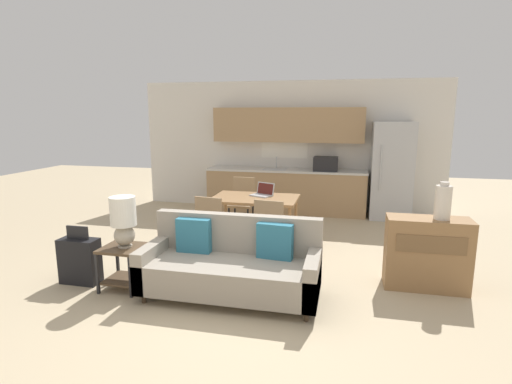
# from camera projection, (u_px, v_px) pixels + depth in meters

# --- Properties ---
(ground_plane) EXTENTS (20.00, 20.00, 0.00)m
(ground_plane) POSITION_uv_depth(u_px,v_px,m) (225.00, 304.00, 4.31)
(ground_plane) COLOR tan
(wall_back) EXTENTS (6.40, 0.07, 2.70)m
(wall_back) POSITION_uv_depth(u_px,v_px,m) (289.00, 146.00, 8.48)
(wall_back) COLOR silver
(wall_back) RESTS_ON ground_plane
(kitchen_counter) EXTENTS (3.29, 0.65, 2.15)m
(kitchen_counter) POSITION_uv_depth(u_px,v_px,m) (287.00, 172.00, 8.28)
(kitchen_counter) COLOR tan
(kitchen_counter) RESTS_ON ground_plane
(refrigerator) EXTENTS (0.77, 0.71, 1.88)m
(refrigerator) POSITION_uv_depth(u_px,v_px,m) (391.00, 171.00, 7.73)
(refrigerator) COLOR #B7BABC
(refrigerator) RESTS_ON ground_plane
(dining_table) EXTENTS (1.31, 0.86, 0.75)m
(dining_table) POSITION_uv_depth(u_px,v_px,m) (255.00, 202.00, 6.18)
(dining_table) COLOR olive
(dining_table) RESTS_ON ground_plane
(couch) EXTENTS (1.96, 0.80, 0.88)m
(couch) POSITION_uv_depth(u_px,v_px,m) (232.00, 266.00, 4.48)
(couch) COLOR #3D2D1E
(couch) RESTS_ON ground_plane
(side_table) EXTENTS (0.45, 0.45, 0.51)m
(side_table) POSITION_uv_depth(u_px,v_px,m) (123.00, 260.00, 4.65)
(side_table) COLOR brown
(side_table) RESTS_ON ground_plane
(table_lamp) EXTENTS (0.29, 0.29, 0.59)m
(table_lamp) POSITION_uv_depth(u_px,v_px,m) (123.00, 219.00, 4.55)
(table_lamp) COLOR #B2A893
(table_lamp) RESTS_ON side_table
(credenza) EXTENTS (0.93, 0.39, 0.85)m
(credenza) POSITION_uv_depth(u_px,v_px,m) (427.00, 253.00, 4.64)
(credenza) COLOR olive
(credenza) RESTS_ON ground_plane
(vase) EXTENTS (0.18, 0.18, 0.43)m
(vase) POSITION_uv_depth(u_px,v_px,m) (443.00, 202.00, 4.49)
(vase) COLOR beige
(vase) RESTS_ON credenza
(dining_chair_far_left) EXTENTS (0.43, 0.43, 0.91)m
(dining_chair_far_left) POSITION_uv_depth(u_px,v_px,m) (242.00, 200.00, 7.07)
(dining_chair_far_left) COLOR #997A56
(dining_chair_far_left) RESTS_ON ground_plane
(dining_chair_near_right) EXTENTS (0.47, 0.47, 0.91)m
(dining_chair_near_right) POSITION_uv_depth(u_px,v_px,m) (271.00, 228.00, 5.37)
(dining_chair_near_right) COLOR #997A56
(dining_chair_near_right) RESTS_ON ground_plane
(dining_chair_near_left) EXTENTS (0.48, 0.48, 0.91)m
(dining_chair_near_left) POSITION_uv_depth(u_px,v_px,m) (213.00, 224.00, 5.58)
(dining_chair_near_left) COLOR #997A56
(dining_chair_near_left) RESTS_ON ground_plane
(laptop) EXTENTS (0.40, 0.36, 0.20)m
(laptop) POSITION_uv_depth(u_px,v_px,m) (263.00, 192.00, 6.30)
(laptop) COLOR #B7BABC
(laptop) RESTS_ON dining_table
(suitcase) EXTENTS (0.47, 0.22, 0.71)m
(suitcase) POSITION_uv_depth(u_px,v_px,m) (80.00, 260.00, 4.81)
(suitcase) COLOR black
(suitcase) RESTS_ON ground_plane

